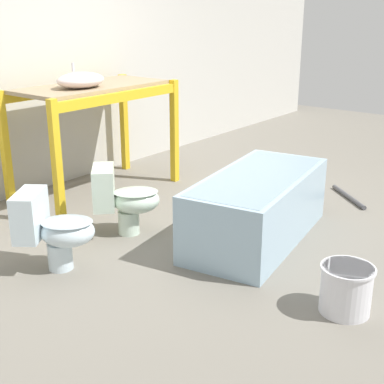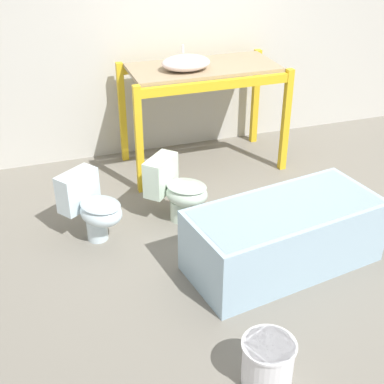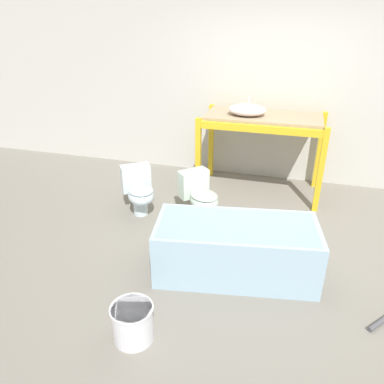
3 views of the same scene
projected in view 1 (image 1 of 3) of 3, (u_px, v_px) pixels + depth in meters
name	position (u px, v px, depth m)	size (l,w,h in m)	color
ground_plane	(208.00, 219.00, 4.89)	(12.00, 12.00, 0.00)	slate
warehouse_wall_rear	(57.00, 31.00, 5.52)	(10.80, 0.08, 3.20)	beige
shelving_rack	(93.00, 104.00, 5.32)	(1.65, 0.84, 1.11)	gold
sink_basin	(81.00, 80.00, 5.03)	(0.49, 0.36, 0.23)	silver
bathtub_main	(257.00, 203.00, 4.39)	(1.64, 0.94, 0.55)	#99B7CC
toilet_near	(53.00, 228.00, 3.87)	(0.60, 0.64, 0.59)	silver
toilet_far	(124.00, 198.00, 4.48)	(0.63, 0.63, 0.59)	silver
bucket_white	(346.00, 288.00, 3.35)	(0.34, 0.34, 0.31)	silver
loose_pipe	(348.00, 197.00, 5.41)	(0.47, 0.53, 0.04)	#4C4C51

